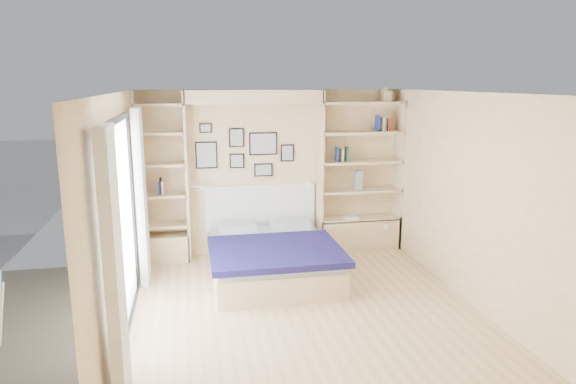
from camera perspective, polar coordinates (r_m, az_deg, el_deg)
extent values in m
plane|color=tan|center=(6.13, 1.87, -13.10)|extent=(4.50, 4.50, 0.00)
plane|color=beige|center=(7.87, -1.69, 2.19)|extent=(4.00, 0.00, 4.00)
plane|color=beige|center=(3.66, 9.94, -10.02)|extent=(4.00, 0.00, 4.00)
plane|color=beige|center=(5.62, -18.35, -2.53)|extent=(0.00, 4.50, 4.50)
plane|color=beige|center=(6.45, 19.56, -0.78)|extent=(0.00, 4.50, 4.50)
plane|color=white|center=(5.54, 2.05, 10.96)|extent=(4.50, 4.50, 0.00)
cube|color=beige|center=(7.60, -11.20, 1.59)|extent=(0.04, 0.35, 2.50)
cube|color=beige|center=(7.85, 3.57, 2.13)|extent=(0.04, 0.35, 2.50)
cube|color=beige|center=(7.54, -3.82, 10.51)|extent=(2.00, 0.35, 0.20)
cube|color=beige|center=(8.26, 12.21, 2.38)|extent=(0.04, 0.35, 2.50)
cube|color=beige|center=(7.64, -16.30, 1.38)|extent=(0.04, 0.35, 2.50)
cube|color=beige|center=(8.26, 7.86, -4.58)|extent=(1.30, 0.35, 0.50)
cube|color=beige|center=(7.87, -13.44, -6.05)|extent=(0.70, 0.35, 0.40)
cube|color=black|center=(5.46, -18.73, 7.47)|extent=(0.04, 2.08, 0.06)
cube|color=black|center=(6.04, -17.27, -13.80)|extent=(0.04, 2.08, 0.06)
cube|color=black|center=(4.70, -19.39, -7.41)|extent=(0.04, 0.06, 2.20)
cube|color=black|center=(6.64, -16.94, -1.57)|extent=(0.04, 0.06, 2.20)
cube|color=silver|center=(5.66, -18.06, -3.80)|extent=(0.01, 2.00, 2.20)
cube|color=white|center=(4.40, -18.79, -7.98)|extent=(0.10, 0.45, 2.30)
cube|color=white|center=(6.89, -15.99, -0.59)|extent=(0.10, 0.45, 2.30)
cube|color=beige|center=(8.19, 7.91, -2.90)|extent=(1.30, 0.35, 0.04)
cube|color=beige|center=(8.09, 8.00, 0.18)|extent=(1.30, 0.35, 0.04)
cube|color=beige|center=(8.01, 8.10, 3.33)|extent=(1.30, 0.35, 0.04)
cube|color=beige|center=(7.95, 8.20, 6.53)|extent=(1.30, 0.35, 0.04)
cube|color=beige|center=(7.92, 8.30, 9.77)|extent=(1.30, 0.35, 0.04)
cube|color=beige|center=(7.77, -13.57, -3.59)|extent=(0.70, 0.35, 0.04)
cube|color=beige|center=(7.66, -13.74, -0.35)|extent=(0.70, 0.35, 0.04)
cube|color=beige|center=(7.58, -13.91, 2.97)|extent=(0.70, 0.35, 0.04)
cube|color=beige|center=(7.52, -14.08, 6.35)|extent=(0.70, 0.35, 0.04)
cube|color=beige|center=(7.49, -14.24, 9.40)|extent=(0.70, 0.35, 0.04)
cube|color=beige|center=(7.08, -1.83, -7.99)|extent=(1.60, 2.00, 0.35)
cube|color=#ADB4BD|center=(7.01, -1.84, -6.27)|extent=(1.56, 1.96, 0.10)
cube|color=#14113F|center=(6.67, -1.38, -6.61)|extent=(1.70, 1.40, 0.08)
cube|color=#ADB4BD|center=(7.59, -5.68, -3.99)|extent=(0.55, 0.40, 0.12)
cube|color=#ADB4BD|center=(7.70, 0.26, -3.70)|extent=(0.55, 0.40, 0.12)
cube|color=white|center=(7.92, -3.07, -1.68)|extent=(1.70, 0.04, 0.70)
cube|color=black|center=(7.71, -9.06, 4.08)|extent=(0.32, 0.02, 0.40)
cube|color=gray|center=(7.69, -9.05, 4.07)|extent=(0.28, 0.01, 0.36)
cube|color=black|center=(7.70, -5.75, 6.04)|extent=(0.22, 0.02, 0.28)
cube|color=gray|center=(7.69, -5.75, 6.03)|extent=(0.18, 0.01, 0.24)
cube|color=black|center=(7.75, -5.70, 3.47)|extent=(0.22, 0.02, 0.22)
cube|color=gray|center=(7.74, -5.69, 3.45)|extent=(0.18, 0.01, 0.18)
cube|color=black|center=(7.76, -2.78, 5.39)|extent=(0.42, 0.02, 0.34)
cube|color=gray|center=(7.75, -2.77, 5.38)|extent=(0.38, 0.01, 0.30)
cube|color=black|center=(7.82, -2.75, 2.48)|extent=(0.28, 0.02, 0.20)
cube|color=gray|center=(7.81, -2.74, 2.46)|extent=(0.24, 0.01, 0.16)
cube|color=black|center=(7.84, -0.09, 4.37)|extent=(0.20, 0.02, 0.26)
cube|color=gray|center=(7.83, -0.07, 4.36)|extent=(0.16, 0.01, 0.22)
cube|color=black|center=(7.66, -9.16, 7.04)|extent=(0.18, 0.02, 0.14)
cube|color=gray|center=(7.65, -9.15, 7.03)|extent=(0.14, 0.01, 0.10)
cylinder|color=silver|center=(7.55, -10.10, 0.56)|extent=(0.20, 0.02, 0.02)
cone|color=white|center=(7.56, -9.33, 0.45)|extent=(0.13, 0.12, 0.15)
cylinder|color=silver|center=(7.76, 2.69, 1.06)|extent=(0.20, 0.02, 0.02)
cone|color=white|center=(7.75, 1.97, 0.89)|extent=(0.13, 0.12, 0.15)
cube|color=#A51E1E|center=(7.87, 5.56, 4.03)|extent=(0.02, 0.15, 0.17)
cube|color=navy|center=(7.87, 5.48, 4.18)|extent=(0.03, 0.15, 0.22)
cube|color=black|center=(7.88, 5.72, 4.13)|extent=(0.03, 0.15, 0.20)
cube|color=#BFB28C|center=(7.89, 5.91, 4.07)|extent=(0.04, 0.15, 0.18)
cube|color=#26593F|center=(7.91, 6.57, 4.22)|extent=(0.03, 0.15, 0.22)
cube|color=navy|center=(8.02, 9.91, 7.54)|extent=(0.03, 0.15, 0.24)
cube|color=black|center=(8.03, 10.10, 7.45)|extent=(0.03, 0.15, 0.22)
cube|color=#BFB28C|center=(8.05, 10.45, 7.41)|extent=(0.04, 0.15, 0.21)
cube|color=#26593F|center=(8.06, 10.65, 7.40)|extent=(0.03, 0.15, 0.21)
cube|color=#A51E1E|center=(8.08, 11.01, 7.36)|extent=(0.03, 0.15, 0.19)
cube|color=navy|center=(7.64, -14.11, 0.41)|extent=(0.02, 0.15, 0.17)
cube|color=black|center=(7.63, -13.96, 0.64)|extent=(0.03, 0.15, 0.23)
cube|color=beige|center=(7.63, -13.76, 0.50)|extent=(0.03, 0.15, 0.20)
cube|color=beige|center=(8.04, 10.86, 10.40)|extent=(0.13, 0.13, 0.15)
cone|color=beige|center=(8.04, 10.89, 11.21)|extent=(0.20, 0.20, 0.08)
cube|color=slate|center=(8.04, 7.78, 1.34)|extent=(0.12, 0.12, 0.30)
cube|color=white|center=(8.09, 7.03, -2.82)|extent=(0.22, 0.16, 0.03)
cylinder|color=tan|center=(6.10, -29.27, -11.90)|extent=(0.04, 0.31, 0.62)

